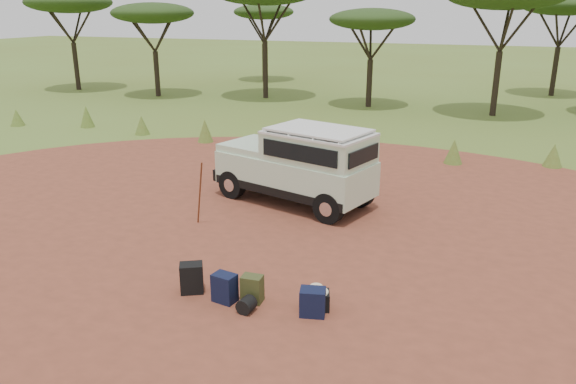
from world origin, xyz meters
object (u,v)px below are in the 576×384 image
(hard_case, at_px, (316,300))
(backpack_navy, at_px, (225,288))
(safari_vehicle, at_px, (299,167))
(backpack_black, at_px, (192,278))
(backpack_olive, at_px, (252,289))
(walking_staff, at_px, (200,193))
(duffel_navy, at_px, (313,302))

(hard_case, bearing_deg, backpack_navy, 172.32)
(safari_vehicle, height_order, backpack_navy, safari_vehicle)
(backpack_black, height_order, backpack_olive, backpack_black)
(walking_staff, xyz_separation_m, backpack_black, (1.44, -2.95, -0.50))
(duffel_navy, bearing_deg, walking_staff, 128.30)
(walking_staff, height_order, backpack_black, walking_staff)
(hard_case, bearing_deg, safari_vehicle, 93.52)
(walking_staff, xyz_separation_m, duffel_navy, (3.69, -2.94, -0.54))
(walking_staff, distance_m, backpack_black, 3.32)
(safari_vehicle, relative_size, backpack_black, 8.11)
(backpack_black, xyz_separation_m, backpack_navy, (0.70, -0.10, -0.02))
(backpack_navy, bearing_deg, duffel_navy, 13.94)
(duffel_navy, bearing_deg, hard_case, 78.61)
(hard_case, bearing_deg, walking_staff, 124.49)
(safari_vehicle, height_order, walking_staff, safari_vehicle)
(safari_vehicle, relative_size, walking_staff, 2.83)
(walking_staff, distance_m, backpack_navy, 3.75)
(backpack_olive, bearing_deg, hard_case, 5.20)
(backpack_black, xyz_separation_m, hard_case, (2.25, 0.21, -0.12))
(walking_staff, distance_m, backpack_olive, 3.92)
(backpack_navy, height_order, duffel_navy, backpack_navy)
(backpack_olive, bearing_deg, walking_staff, 128.84)
(backpack_olive, xyz_separation_m, duffel_navy, (1.11, -0.05, -0.01))
(backpack_navy, xyz_separation_m, duffel_navy, (1.56, 0.10, -0.02))
(backpack_navy, height_order, hard_case, backpack_navy)
(walking_staff, relative_size, backpack_black, 2.86)
(backpack_navy, bearing_deg, backpack_black, -177.73)
(backpack_olive, relative_size, hard_case, 1.10)
(backpack_navy, bearing_deg, backpack_olive, 28.66)
(walking_staff, relative_size, backpack_olive, 3.19)
(backpack_black, xyz_separation_m, backpack_olive, (1.15, 0.06, -0.03))
(backpack_navy, relative_size, hard_case, 1.15)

